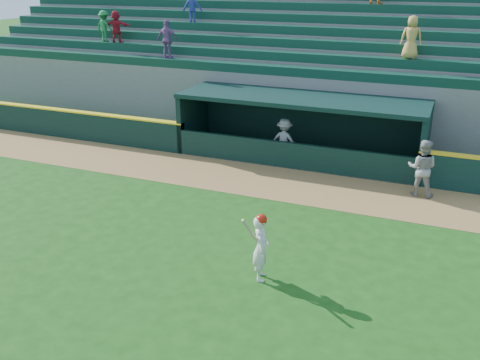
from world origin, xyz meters
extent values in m
plane|color=#184711|center=(0.00, 0.00, 0.00)|extent=(120.00, 120.00, 0.00)
cube|color=olive|center=(0.00, 4.90, 0.01)|extent=(40.00, 3.00, 0.01)
cube|color=black|center=(-12.25, 6.55, 0.60)|extent=(15.50, 0.30, 1.20)
cube|color=yellow|center=(-12.25, 6.55, 1.23)|extent=(15.50, 0.32, 0.06)
imported|color=gray|center=(4.70, 5.65, 0.95)|extent=(0.94, 0.75, 1.89)
imported|color=#A0A09B|center=(-0.44, 7.14, 0.84)|extent=(1.14, 0.71, 1.69)
cube|color=slate|center=(0.00, 7.70, 0.02)|extent=(9.00, 2.60, 0.04)
cube|color=black|center=(-4.60, 7.70, 1.15)|extent=(0.20, 2.60, 2.30)
cube|color=black|center=(4.60, 7.70, 1.15)|extent=(0.20, 2.60, 2.30)
cube|color=black|center=(0.00, 9.00, 1.15)|extent=(9.40, 0.20, 2.30)
cube|color=black|center=(0.00, 7.70, 2.38)|extent=(9.40, 2.80, 0.16)
cube|color=black|center=(0.00, 6.48, 0.50)|extent=(9.00, 0.16, 1.00)
cube|color=brown|center=(0.00, 8.50, 0.25)|extent=(8.40, 0.45, 0.10)
cube|color=slate|center=(0.00, 9.53, 1.46)|extent=(34.00, 0.85, 2.91)
cube|color=#0F3828|center=(0.00, 9.41, 3.09)|extent=(34.00, 0.60, 0.36)
cube|color=slate|center=(0.00, 10.38, 1.68)|extent=(34.00, 0.85, 3.36)
cube|color=#0F3828|center=(0.00, 10.26, 3.54)|extent=(34.00, 0.60, 0.36)
cube|color=slate|center=(0.00, 11.22, 1.91)|extent=(34.00, 0.85, 3.81)
cube|color=#0F3828|center=(0.00, 11.11, 3.99)|extent=(34.00, 0.60, 0.36)
cube|color=slate|center=(0.00, 12.07, 2.13)|extent=(34.00, 0.85, 4.26)
cube|color=#0F3828|center=(0.00, 11.96, 4.44)|extent=(34.00, 0.60, 0.36)
cube|color=slate|center=(0.00, 12.93, 2.35)|extent=(34.00, 0.85, 4.71)
cube|color=#0F3828|center=(0.00, 12.81, 4.89)|extent=(34.00, 0.60, 0.36)
cube|color=slate|center=(0.00, 13.78, 2.58)|extent=(34.00, 0.85, 5.16)
cube|color=#0F3828|center=(0.00, 13.66, 5.34)|extent=(34.00, 0.60, 0.36)
cube|color=slate|center=(0.00, 14.62, 2.80)|extent=(34.00, 0.85, 5.61)
cube|color=slate|center=(0.00, 15.20, 2.80)|extent=(34.50, 0.30, 5.61)
imported|color=#A71927|center=(-9.86, 10.28, 4.44)|extent=(1.39, 0.64, 1.44)
imported|color=#1A7636|center=(-10.53, 10.28, 4.43)|extent=(1.00, 0.67, 1.43)
imported|color=gold|center=(3.51, 10.28, 4.53)|extent=(0.83, 0.59, 1.61)
imported|color=#81538F|center=(-6.65, 9.43, 4.09)|extent=(0.97, 0.41, 1.64)
imported|color=navy|center=(-6.69, 11.97, 5.35)|extent=(1.04, 0.76, 1.45)
imported|color=silver|center=(1.65, -1.12, 0.81)|extent=(0.56, 0.69, 1.62)
sphere|color=#B61B0A|center=(1.65, -1.12, 1.55)|extent=(0.27, 0.27, 0.27)
cylinder|color=tan|center=(1.47, -1.34, 1.32)|extent=(0.31, 0.45, 0.76)
camera|label=1|loc=(5.41, -11.58, 6.89)|focal=40.00mm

